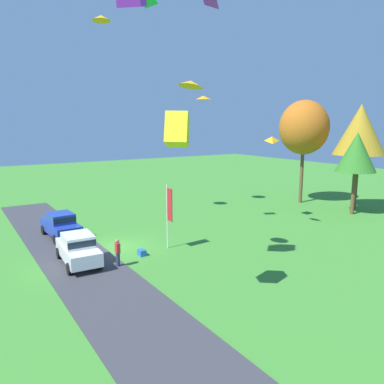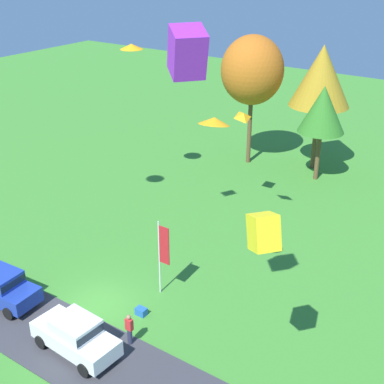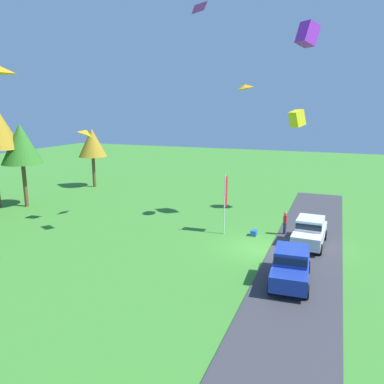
{
  "view_description": "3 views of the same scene",
  "coord_description": "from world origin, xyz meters",
  "px_view_note": "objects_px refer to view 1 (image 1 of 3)",
  "views": [
    {
      "loc": [
        23.45,
        -9.03,
        8.33
      ],
      "look_at": [
        0.48,
        5.88,
        3.37
      ],
      "focal_mm": 35.0,
      "sensor_mm": 36.0,
      "label": 1
    },
    {
      "loc": [
        17.26,
        -16.04,
        17.48
      ],
      "look_at": [
        2.83,
        4.78,
        5.57
      ],
      "focal_mm": 50.0,
      "sensor_mm": 36.0,
      "label": 2
    },
    {
      "loc": [
        -23.02,
        -4.4,
        8.9
      ],
      "look_at": [
        -0.51,
        4.4,
        3.52
      ],
      "focal_mm": 35.0,
      "sensor_mm": 36.0,
      "label": 3
    }
  ],
  "objects_px": {
    "kite_box_mid_center": "(177,130)",
    "kite_diamond_over_trees": "(272,139)",
    "person_beside_suv": "(118,253)",
    "kite_diamond_trailing_tail": "(212,0)",
    "car_sedan_by_flagpole": "(61,224)",
    "tree_left_of_center": "(304,128)",
    "tree_right_of_center": "(360,130)",
    "tree_center_back": "(357,153)",
    "cooler_box": "(142,253)",
    "kite_delta_topmost": "(101,18)",
    "kite_delta_low_drifter": "(203,98)",
    "kite_delta_near_flag": "(191,84)",
    "flag_banner": "(169,209)",
    "kite_diamond_high_right": "(149,1)",
    "car_sedan_far_end": "(78,248)"
  },
  "relations": [
    {
      "from": "kite_box_mid_center",
      "to": "kite_diamond_over_trees",
      "type": "xyz_separation_m",
      "value": [
        -9.09,
        14.55,
        -0.97
      ]
    },
    {
      "from": "person_beside_suv",
      "to": "kite_diamond_trailing_tail",
      "type": "distance_m",
      "value": 16.43
    },
    {
      "from": "car_sedan_by_flagpole",
      "to": "person_beside_suv",
      "type": "bearing_deg",
      "value": 9.79
    },
    {
      "from": "person_beside_suv",
      "to": "kite_diamond_over_trees",
      "type": "height_order",
      "value": "kite_diamond_over_trees"
    },
    {
      "from": "tree_left_of_center",
      "to": "tree_right_of_center",
      "type": "distance_m",
      "value": 5.49
    },
    {
      "from": "kite_box_mid_center",
      "to": "tree_center_back",
      "type": "bearing_deg",
      "value": 106.84
    },
    {
      "from": "cooler_box",
      "to": "kite_delta_topmost",
      "type": "height_order",
      "value": "kite_delta_topmost"
    },
    {
      "from": "cooler_box",
      "to": "kite_box_mid_center",
      "type": "bearing_deg",
      "value": -13.15
    },
    {
      "from": "kite_delta_low_drifter",
      "to": "kite_delta_near_flag",
      "type": "relative_size",
      "value": 1.16
    },
    {
      "from": "tree_center_back",
      "to": "kite_delta_near_flag",
      "type": "bearing_deg",
      "value": -82.25
    },
    {
      "from": "kite_delta_near_flag",
      "to": "person_beside_suv",
      "type": "bearing_deg",
      "value": -119.97
    },
    {
      "from": "car_sedan_by_flagpole",
      "to": "flag_banner",
      "type": "height_order",
      "value": "flag_banner"
    },
    {
      "from": "car_sedan_by_flagpole",
      "to": "cooler_box",
      "type": "distance_m",
      "value": 7.6
    },
    {
      "from": "kite_delta_low_drifter",
      "to": "kite_diamond_trailing_tail",
      "type": "distance_m",
      "value": 13.88
    },
    {
      "from": "tree_left_of_center",
      "to": "tree_center_back",
      "type": "xyz_separation_m",
      "value": [
        6.3,
        -0.1,
        -2.2
      ]
    },
    {
      "from": "kite_diamond_trailing_tail",
      "to": "kite_diamond_over_trees",
      "type": "height_order",
      "value": "kite_diamond_trailing_tail"
    },
    {
      "from": "tree_center_back",
      "to": "kite_diamond_trailing_tail",
      "type": "height_order",
      "value": "kite_diamond_trailing_tail"
    },
    {
      "from": "kite_box_mid_center",
      "to": "kite_delta_near_flag",
      "type": "distance_m",
      "value": 6.07
    },
    {
      "from": "car_sedan_by_flagpole",
      "to": "kite_delta_near_flag",
      "type": "relative_size",
      "value": 3.27
    },
    {
      "from": "tree_right_of_center",
      "to": "kite_diamond_high_right",
      "type": "distance_m",
      "value": 23.08
    },
    {
      "from": "tree_left_of_center",
      "to": "kite_diamond_trailing_tail",
      "type": "height_order",
      "value": "kite_diamond_trailing_tail"
    },
    {
      "from": "kite_delta_near_flag",
      "to": "kite_diamond_over_trees",
      "type": "height_order",
      "value": "kite_delta_near_flag"
    },
    {
      "from": "flag_banner",
      "to": "kite_diamond_high_right",
      "type": "bearing_deg",
      "value": 174.99
    },
    {
      "from": "cooler_box",
      "to": "flag_banner",
      "type": "bearing_deg",
      "value": 94.48
    },
    {
      "from": "car_sedan_by_flagpole",
      "to": "kite_box_mid_center",
      "type": "height_order",
      "value": "kite_box_mid_center"
    },
    {
      "from": "kite_diamond_over_trees",
      "to": "car_sedan_far_end",
      "type": "bearing_deg",
      "value": -86.9
    },
    {
      "from": "car_sedan_by_flagpole",
      "to": "kite_diamond_high_right",
      "type": "relative_size",
      "value": 4.8
    },
    {
      "from": "car_sedan_far_end",
      "to": "tree_left_of_center",
      "type": "distance_m",
      "value": 26.91
    },
    {
      "from": "cooler_box",
      "to": "kite_diamond_high_right",
      "type": "relative_size",
      "value": 0.6
    },
    {
      "from": "tree_left_of_center",
      "to": "kite_delta_low_drifter",
      "type": "distance_m",
      "value": 11.17
    },
    {
      "from": "car_sedan_by_flagpole",
      "to": "kite_box_mid_center",
      "type": "xyz_separation_m",
      "value": [
        14.27,
        1.61,
        7.08
      ]
    },
    {
      "from": "tree_right_of_center",
      "to": "kite_diamond_high_right",
      "type": "relative_size",
      "value": 10.95
    },
    {
      "from": "flag_banner",
      "to": "kite_delta_low_drifter",
      "type": "bearing_deg",
      "value": 135.8
    },
    {
      "from": "person_beside_suv",
      "to": "cooler_box",
      "type": "height_order",
      "value": "person_beside_suv"
    },
    {
      "from": "tree_center_back",
      "to": "kite_delta_topmost",
      "type": "relative_size",
      "value": 5.19
    },
    {
      "from": "car_sedan_by_flagpole",
      "to": "kite_diamond_over_trees",
      "type": "bearing_deg",
      "value": 72.22
    },
    {
      "from": "person_beside_suv",
      "to": "kite_diamond_over_trees",
      "type": "bearing_deg",
      "value": 99.87
    },
    {
      "from": "kite_box_mid_center",
      "to": "kite_delta_near_flag",
      "type": "height_order",
      "value": "kite_delta_near_flag"
    },
    {
      "from": "kite_diamond_high_right",
      "to": "kite_diamond_over_trees",
      "type": "distance_m",
      "value": 14.05
    },
    {
      "from": "person_beside_suv",
      "to": "tree_left_of_center",
      "type": "distance_m",
      "value": 25.63
    },
    {
      "from": "kite_box_mid_center",
      "to": "tree_left_of_center",
      "type": "bearing_deg",
      "value": 119.73
    },
    {
      "from": "kite_delta_low_drifter",
      "to": "kite_diamond_over_trees",
      "type": "bearing_deg",
      "value": 7.51
    },
    {
      "from": "tree_right_of_center",
      "to": "flag_banner",
      "type": "xyz_separation_m",
      "value": [
        0.58,
        -21.53,
        -5.02
      ]
    },
    {
      "from": "car_sedan_by_flagpole",
      "to": "car_sedan_far_end",
      "type": "bearing_deg",
      "value": -4.61
    },
    {
      "from": "tree_right_of_center",
      "to": "kite_diamond_over_trees",
      "type": "distance_m",
      "value": 10.91
    },
    {
      "from": "car_sedan_far_end",
      "to": "cooler_box",
      "type": "relative_size",
      "value": 8.02
    },
    {
      "from": "tree_left_of_center",
      "to": "kite_box_mid_center",
      "type": "relative_size",
      "value": 8.35
    },
    {
      "from": "tree_right_of_center",
      "to": "kite_diamond_trailing_tail",
      "type": "distance_m",
      "value": 20.65
    },
    {
      "from": "tree_right_of_center",
      "to": "person_beside_suv",
      "type": "bearing_deg",
      "value": -86.12
    },
    {
      "from": "cooler_box",
      "to": "kite_delta_low_drifter",
      "type": "xyz_separation_m",
      "value": [
        -10.0,
        11.68,
        10.71
      ]
    }
  ]
}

